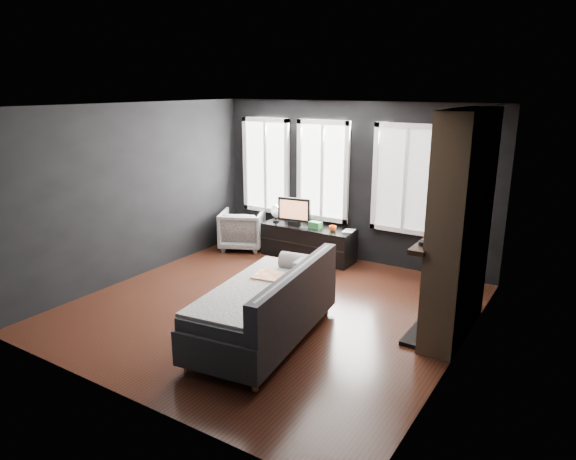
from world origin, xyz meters
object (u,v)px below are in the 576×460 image
Objects in this scene: mantel_vase at (450,217)px; sofa at (264,302)px; book at (344,224)px; armchair at (242,228)px; media_console at (308,242)px; monitor at (294,210)px; mug at (333,228)px.

sofa is at bearing -131.01° from mantel_vase.
mantel_vase reaches higher than book.
armchair is at bearing 167.32° from mantel_vase.
armchair reaches higher than media_console.
armchair is 3.76× the size of mantel_vase.
monitor is at bearing 160.78° from mantel_vase.
monitor is at bearing -173.79° from book.
sofa is at bearing -73.27° from monitor.
media_console is 0.77m from book.
sofa is 9.25× the size of book.
sofa reaches higher than mug.
mantel_vase is (2.02, -1.13, 0.63)m from book.
sofa is 3.19m from monitor.
monitor is 2.54× the size of book.
sofa is at bearing -69.68° from media_console.
monitor reaches higher than mug.
media_console is (-1.07, 2.89, -0.19)m from sofa.
media_console is 6.96× the size of book.
book reaches higher than mug.
book is at bearing 90.54° from sofa.
book is at bearing 6.80° from media_console.
media_console is 0.63m from monitor.
mug is 0.20m from book.
sofa is 17.56× the size of mug.
monitor is (1.06, 0.13, 0.45)m from armchair.
sofa reaches higher than armchair.
sofa is 1.33× the size of media_console.
armchair is at bearing 178.42° from monitor.
sofa is 3.09m from media_console.
armchair is 1.85m from mug.
media_console is (1.33, 0.15, -0.11)m from armchair.
book is (0.65, 0.08, 0.41)m from media_console.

